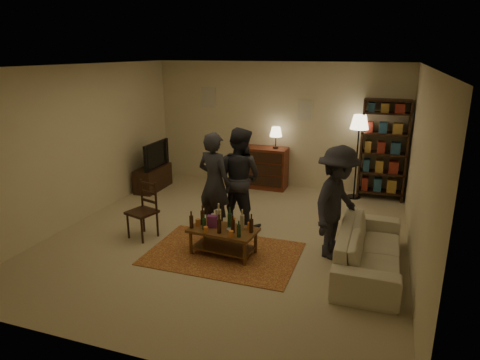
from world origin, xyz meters
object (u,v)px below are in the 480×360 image
at_px(bookshelf, 383,149).
at_px(dresser, 264,167).
at_px(person_by_sofa, 337,203).
at_px(dining_chair, 144,208).
at_px(coffee_table, 223,231).
at_px(person_right, 239,178).
at_px(tv_stand, 153,172).
at_px(sofa, 369,249).
at_px(person_left, 214,183).
at_px(floor_lamp, 359,128).

bearing_deg(bookshelf, dresser, -178.43).
bearing_deg(dresser, person_by_sofa, -56.53).
xyz_separation_m(dining_chair, dresser, (1.10, 3.15, -0.01)).
relative_size(coffee_table, bookshelf, 0.51).
xyz_separation_m(person_right, person_by_sofa, (1.71, -0.66, -0.03)).
height_order(coffee_table, person_right, person_right).
bearing_deg(dining_chair, tv_stand, 133.94).
xyz_separation_m(dresser, bookshelf, (2.44, 0.07, 0.56)).
bearing_deg(tv_stand, person_right, -27.86).
bearing_deg(person_right, sofa, 172.58).
distance_m(sofa, person_by_sofa, 0.77).
bearing_deg(person_by_sofa, person_left, 99.57).
height_order(sofa, person_by_sofa, person_by_sofa).
relative_size(floor_lamp, sofa, 0.82).
relative_size(sofa, person_right, 1.21).
distance_m(bookshelf, person_left, 3.68).
xyz_separation_m(dresser, sofa, (2.39, -3.11, -0.17)).
bearing_deg(person_left, floor_lamp, -113.03).
height_order(dresser, person_right, person_right).
bearing_deg(tv_stand, person_left, -37.84).
relative_size(sofa, person_left, 1.24).
xyz_separation_m(floor_lamp, person_right, (-1.76, -2.14, -0.59)).
relative_size(dresser, person_by_sofa, 0.82).
xyz_separation_m(coffee_table, dresser, (-0.32, 3.33, 0.10)).
height_order(tv_stand, floor_lamp, floor_lamp).
bearing_deg(dining_chair, dresser, 87.40).
bearing_deg(coffee_table, person_left, 120.04).
bearing_deg(coffee_table, dresser, 95.53).
bearing_deg(person_by_sofa, dining_chair, 113.25).
bearing_deg(person_left, bookshelf, -117.69).
distance_m(sofa, person_left, 2.62).
xyz_separation_m(bookshelf, person_left, (-2.56, -2.64, -0.19)).
relative_size(tv_stand, person_right, 0.62).
height_order(tv_stand, person_left, person_left).
distance_m(dresser, sofa, 3.93).
xyz_separation_m(dresser, person_right, (0.18, -2.20, 0.38)).
bearing_deg(bookshelf, dining_chair, -137.74).
distance_m(coffee_table, person_left, 1.00).
distance_m(coffee_table, dresser, 3.35).
relative_size(floor_lamp, person_left, 1.02).
height_order(coffee_table, sofa, coffee_table).
height_order(dresser, person_left, person_left).
bearing_deg(floor_lamp, sofa, -81.66).
height_order(dining_chair, sofa, dining_chair).
bearing_deg(sofa, person_right, 67.56).
distance_m(person_left, person_by_sofa, 2.03).
distance_m(tv_stand, sofa, 5.14).
height_order(dresser, person_by_sofa, person_by_sofa).
xyz_separation_m(bookshelf, floor_lamp, (-0.49, -0.13, 0.42)).
relative_size(tv_stand, bookshelf, 0.52).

